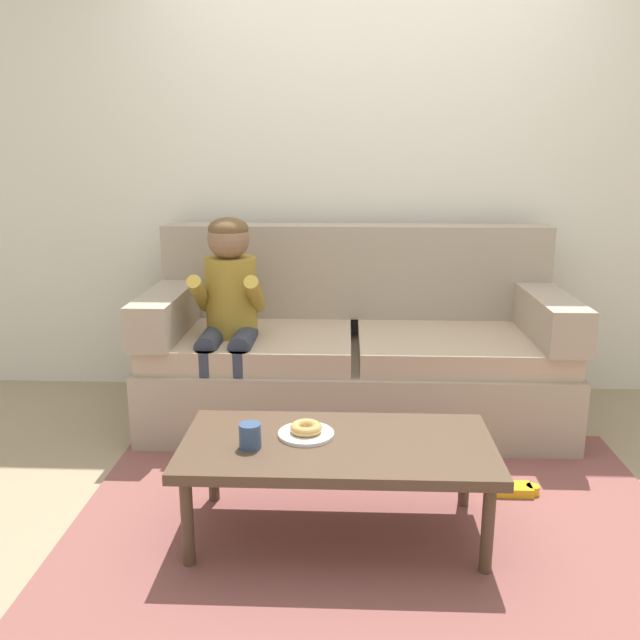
% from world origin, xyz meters
% --- Properties ---
extents(ground, '(10.00, 10.00, 0.00)m').
position_xyz_m(ground, '(0.00, 0.00, 0.00)').
color(ground, '#9E896B').
extents(wall_back, '(8.00, 0.10, 2.80)m').
position_xyz_m(wall_back, '(0.00, 1.40, 1.40)').
color(wall_back, silver).
rests_on(wall_back, ground).
extents(area_rug, '(2.35, 1.74, 0.01)m').
position_xyz_m(area_rug, '(0.00, -0.25, 0.01)').
color(area_rug, brown).
rests_on(area_rug, ground).
extents(couch, '(2.15, 0.90, 1.02)m').
position_xyz_m(couch, '(-0.07, 0.86, 0.36)').
color(couch, tan).
rests_on(couch, ground).
extents(coffee_table, '(1.15, 0.56, 0.38)m').
position_xyz_m(coffee_table, '(-0.14, -0.30, 0.35)').
color(coffee_table, '#4C3828').
rests_on(coffee_table, ground).
extents(person_child, '(0.34, 0.58, 1.10)m').
position_xyz_m(person_child, '(-0.70, 0.64, 0.67)').
color(person_child, olive).
rests_on(person_child, ground).
extents(plate, '(0.21, 0.21, 0.01)m').
position_xyz_m(plate, '(-0.26, -0.25, 0.39)').
color(plate, white).
rests_on(plate, coffee_table).
extents(donut, '(0.16, 0.16, 0.04)m').
position_xyz_m(donut, '(-0.26, -0.25, 0.42)').
color(donut, tan).
rests_on(donut, plate).
extents(mug, '(0.08, 0.08, 0.09)m').
position_xyz_m(mug, '(-0.46, -0.36, 0.43)').
color(mug, '#334C72').
rests_on(mug, coffee_table).
extents(toy_controller, '(0.23, 0.09, 0.05)m').
position_xyz_m(toy_controller, '(0.59, 0.02, 0.03)').
color(toy_controller, gold).
rests_on(toy_controller, ground).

